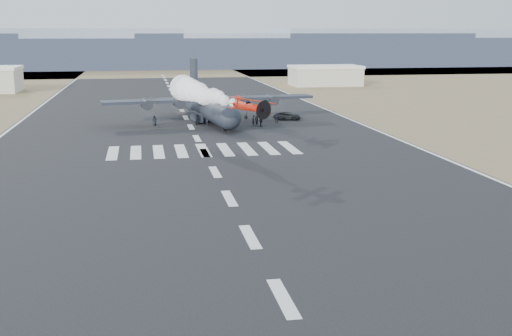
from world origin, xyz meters
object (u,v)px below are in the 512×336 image
object	(u,v)px
crew_e	(154,121)
crew_h	(257,121)
aerobatic_biplane	(250,107)
crew_g	(228,122)
support_vehicle	(287,116)
crew_f	(276,118)
crew_a	(253,120)
crew_c	(207,121)
crew_d	(261,122)
transport_aircraft	(208,106)
crew_b	(197,120)
hangar_right	(325,75)

from	to	relation	value
crew_e	crew_h	world-z (taller)	crew_h
aerobatic_biplane	crew_g	xyz separation A→B (m)	(2.15, 34.65, -6.56)
support_vehicle	crew_f	size ratio (longest dim) A/B	2.79
crew_a	crew_c	world-z (taller)	crew_a
crew_f	crew_g	size ratio (longest dim) A/B	1.01
crew_d	crew_f	bearing A→B (deg)	-57.12
crew_a	crew_d	size ratio (longest dim) A/B	1.07
support_vehicle	crew_f	xyz separation A→B (m)	(-2.73, -3.34, 0.20)
transport_aircraft	crew_e	distance (m)	10.05
support_vehicle	crew_b	bearing A→B (deg)	127.73
support_vehicle	crew_a	xyz separation A→B (m)	(-7.46, -6.66, 0.24)
hangar_right	transport_aircraft	bearing A→B (deg)	-120.47
crew_b	crew_f	distance (m)	14.06
crew_d	crew_a	bearing A→B (deg)	28.93
crew_c	crew_g	bearing A→B (deg)	46.52
crew_e	crew_h	distance (m)	17.46
hangar_right	crew_h	distance (m)	85.81
crew_b	crew_c	xyz separation A→B (m)	(1.49, -1.50, -0.10)
aerobatic_biplane	crew_c	world-z (taller)	aerobatic_biplane
aerobatic_biplane	crew_c	xyz separation A→B (m)	(-1.27, 36.68, -6.60)
hangar_right	crew_f	distance (m)	81.36
support_vehicle	crew_a	bearing A→B (deg)	156.51
crew_d	hangar_right	bearing A→B (deg)	-41.05
crew_a	crew_g	size ratio (longest dim) A/B	1.06
transport_aircraft	crew_a	world-z (taller)	transport_aircraft
transport_aircraft	crew_h	bearing A→B (deg)	-46.75
crew_b	crew_g	world-z (taller)	crew_b
hangar_right	crew_a	world-z (taller)	hangar_right
crew_a	crew_h	world-z (taller)	crew_a
crew_c	crew_h	xyz separation A→B (m)	(8.43, -1.04, 0.01)
crew_h	crew_g	bearing A→B (deg)	-108.48
crew_f	crew_h	distance (m)	5.15
hangar_right	crew_a	xyz separation A→B (m)	(-35.40, -78.65, -2.08)
crew_a	crew_c	size ratio (longest dim) A/B	1.12
hangar_right	crew_c	distance (m)	88.64
crew_b	crew_h	world-z (taller)	crew_b
hangar_right	crew_g	xyz separation A→B (m)	(-39.82, -79.38, -2.14)
hangar_right	crew_d	size ratio (longest dim) A/B	11.83
crew_a	crew_f	world-z (taller)	crew_a
crew_c	crew_g	xyz separation A→B (m)	(3.41, -2.02, 0.04)
crew_h	support_vehicle	bearing A→B (deg)	103.53
crew_d	crew_e	size ratio (longest dim) A/B	1.04
aerobatic_biplane	crew_a	xyz separation A→B (m)	(6.56, 35.38, -6.51)
hangar_right	crew_e	distance (m)	91.39
support_vehicle	crew_b	size ratio (longest dim) A/B	2.66
support_vehicle	crew_a	world-z (taller)	crew_a
crew_c	aerobatic_biplane	bearing A→B (deg)	-10.83
aerobatic_biplane	crew_d	distance (m)	35.78
crew_b	crew_e	world-z (taller)	crew_b
aerobatic_biplane	crew_e	xyz separation A→B (m)	(-10.00, 38.88, -6.60)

